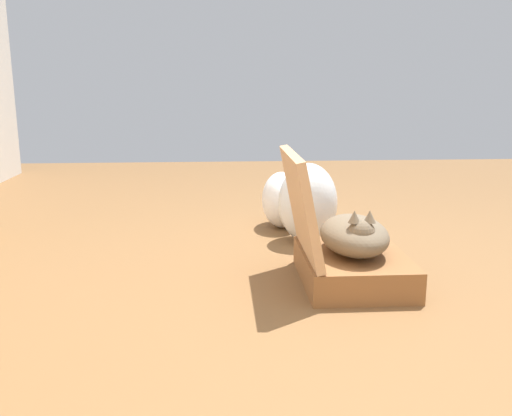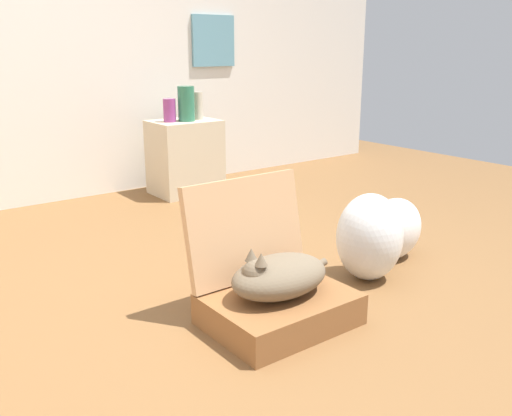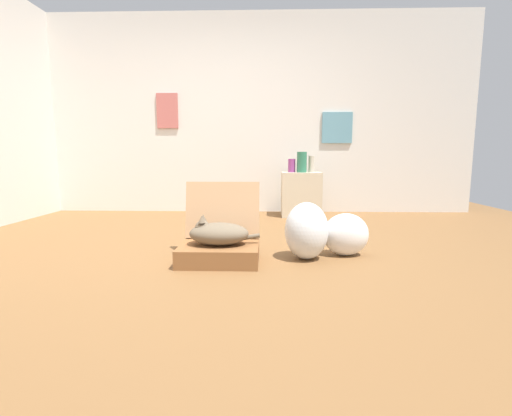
{
  "view_description": "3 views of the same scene",
  "coord_description": "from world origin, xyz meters",
  "px_view_note": "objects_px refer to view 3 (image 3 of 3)",
  "views": [
    {
      "loc": [
        -2.1,
        0.35,
        0.84
      ],
      "look_at": [
        0.48,
        0.18,
        0.25
      ],
      "focal_mm": 39.22,
      "sensor_mm": 36.0,
      "label": 1
    },
    {
      "loc": [
        -1.17,
        -1.79,
        1.08
      ],
      "look_at": [
        0.23,
        0.07,
        0.4
      ],
      "focal_mm": 39.17,
      "sensor_mm": 36.0,
      "label": 2
    },
    {
      "loc": [
        0.47,
        -2.75,
        0.76
      ],
      "look_at": [
        0.39,
        0.12,
        0.35
      ],
      "focal_mm": 25.61,
      "sensor_mm": 36.0,
      "label": 3
    }
  ],
  "objects_px": {
    "suitcase_base": "(219,253)",
    "plastic_bag_clear": "(346,235)",
    "cat": "(218,233)",
    "vase_round": "(302,162)",
    "side_table": "(301,194)",
    "plastic_bag_white": "(306,231)",
    "vase_tall": "(292,166)",
    "vase_short": "(311,164)"
  },
  "relations": [
    {
      "from": "cat",
      "to": "vase_round",
      "type": "xyz_separation_m",
      "value": [
        0.78,
        2.02,
        0.47
      ]
    },
    {
      "from": "plastic_bag_clear",
      "to": "side_table",
      "type": "xyz_separation_m",
      "value": [
        -0.17,
        1.86,
        0.11
      ]
    },
    {
      "from": "plastic_bag_white",
      "to": "plastic_bag_clear",
      "type": "bearing_deg",
      "value": 18.68
    },
    {
      "from": "suitcase_base",
      "to": "vase_short",
      "type": "bearing_deg",
      "value": 66.51
    },
    {
      "from": "plastic_bag_clear",
      "to": "plastic_bag_white",
      "type": "bearing_deg",
      "value": -161.32
    },
    {
      "from": "side_table",
      "to": "suitcase_base",
      "type": "bearing_deg",
      "value": -110.51
    },
    {
      "from": "plastic_bag_clear",
      "to": "vase_tall",
      "type": "xyz_separation_m",
      "value": [
        -0.29,
        1.85,
        0.47
      ]
    },
    {
      "from": "suitcase_base",
      "to": "plastic_bag_clear",
      "type": "xyz_separation_m",
      "value": [
        0.94,
        0.2,
        0.1
      ]
    },
    {
      "from": "plastic_bag_white",
      "to": "vase_short",
      "type": "relative_size",
      "value": 2.09
    },
    {
      "from": "plastic_bag_white",
      "to": "vase_short",
      "type": "distance_m",
      "value": 2.02
    },
    {
      "from": "plastic_bag_clear",
      "to": "vase_round",
      "type": "relative_size",
      "value": 1.37
    },
    {
      "from": "side_table",
      "to": "vase_tall",
      "type": "bearing_deg",
      "value": -175.12
    },
    {
      "from": "vase_round",
      "to": "cat",
      "type": "bearing_deg",
      "value": -111.1
    },
    {
      "from": "vase_tall",
      "to": "vase_short",
      "type": "height_order",
      "value": "vase_short"
    },
    {
      "from": "suitcase_base",
      "to": "plastic_bag_clear",
      "type": "relative_size",
      "value": 1.64
    },
    {
      "from": "plastic_bag_white",
      "to": "vase_tall",
      "type": "relative_size",
      "value": 2.54
    },
    {
      "from": "side_table",
      "to": "vase_short",
      "type": "bearing_deg",
      "value": -3.41
    },
    {
      "from": "cat",
      "to": "plastic_bag_clear",
      "type": "relative_size",
      "value": 1.46
    },
    {
      "from": "plastic_bag_clear",
      "to": "side_table",
      "type": "height_order",
      "value": "side_table"
    },
    {
      "from": "side_table",
      "to": "vase_tall",
      "type": "relative_size",
      "value": 3.32
    },
    {
      "from": "cat",
      "to": "plastic_bag_white",
      "type": "height_order",
      "value": "plastic_bag_white"
    },
    {
      "from": "cat",
      "to": "vase_round",
      "type": "relative_size",
      "value": 1.99
    },
    {
      "from": "suitcase_base",
      "to": "cat",
      "type": "distance_m",
      "value": 0.15
    },
    {
      "from": "plastic_bag_clear",
      "to": "side_table",
      "type": "relative_size",
      "value": 0.62
    },
    {
      "from": "cat",
      "to": "vase_short",
      "type": "distance_m",
      "value": 2.29
    },
    {
      "from": "side_table",
      "to": "cat",
      "type": "bearing_deg",
      "value": -110.69
    },
    {
      "from": "plastic_bag_clear",
      "to": "side_table",
      "type": "distance_m",
      "value": 1.87
    },
    {
      "from": "plastic_bag_white",
      "to": "plastic_bag_clear",
      "type": "distance_m",
      "value": 0.33
    },
    {
      "from": "suitcase_base",
      "to": "plastic_bag_white",
      "type": "distance_m",
      "value": 0.66
    },
    {
      "from": "cat",
      "to": "suitcase_base",
      "type": "bearing_deg",
      "value": -3.18
    },
    {
      "from": "vase_short",
      "to": "plastic_bag_white",
      "type": "bearing_deg",
      "value": -97.59
    },
    {
      "from": "suitcase_base",
      "to": "side_table",
      "type": "xyz_separation_m",
      "value": [
        0.77,
        2.06,
        0.21
      ]
    },
    {
      "from": "suitcase_base",
      "to": "side_table",
      "type": "height_order",
      "value": "side_table"
    },
    {
      "from": "plastic_bag_clear",
      "to": "vase_tall",
      "type": "height_order",
      "value": "vase_tall"
    },
    {
      "from": "suitcase_base",
      "to": "plastic_bag_white",
      "type": "bearing_deg",
      "value": 8.77
    },
    {
      "from": "plastic_bag_clear",
      "to": "vase_short",
      "type": "relative_size",
      "value": 1.7
    },
    {
      "from": "vase_tall",
      "to": "vase_round",
      "type": "height_order",
      "value": "vase_round"
    },
    {
      "from": "suitcase_base",
      "to": "side_table",
      "type": "distance_m",
      "value": 2.21
    },
    {
      "from": "vase_tall",
      "to": "vase_short",
      "type": "xyz_separation_m",
      "value": [
        0.24,
        0.0,
        0.02
      ]
    },
    {
      "from": "cat",
      "to": "vase_round",
      "type": "height_order",
      "value": "vase_round"
    },
    {
      "from": "vase_tall",
      "to": "plastic_bag_clear",
      "type": "bearing_deg",
      "value": -80.99
    },
    {
      "from": "plastic_bag_white",
      "to": "side_table",
      "type": "xyz_separation_m",
      "value": [
        0.14,
        1.96,
        0.07
      ]
    }
  ]
}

